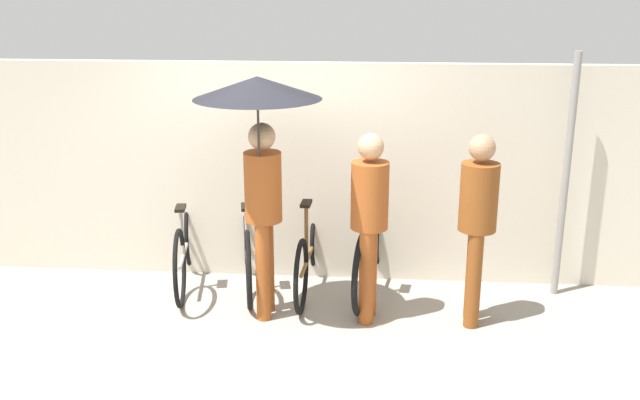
{
  "coord_description": "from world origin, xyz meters",
  "views": [
    {
      "loc": [
        0.92,
        -4.97,
        2.85
      ],
      "look_at": [
        0.44,
        1.05,
        1.0
      ],
      "focal_mm": 40.0,
      "sensor_mm": 36.0,
      "label": 1
    }
  ],
  "objects": [
    {
      "name": "parked_bicycle_1",
      "position": [
        -0.31,
        1.42,
        0.38
      ],
      "size": [
        0.52,
        1.7,
        0.98
      ],
      "rotation": [
        0.0,
        0.0,
        1.78
      ],
      "color": "black",
      "rests_on": "ground"
    },
    {
      "name": "parked_bicycle_3",
      "position": [
        0.91,
        1.43,
        0.4
      ],
      "size": [
        0.49,
        1.85,
        1.1
      ],
      "rotation": [
        0.0,
        0.0,
        1.41
      ],
      "color": "black",
      "rests_on": "ground"
    },
    {
      "name": "pedestrian_trailing",
      "position": [
        1.78,
        0.78,
        0.98
      ],
      "size": [
        0.32,
        0.32,
        1.67
      ],
      "rotation": [
        0.0,
        0.0,
        3.03
      ],
      "color": "brown",
      "rests_on": "ground"
    },
    {
      "name": "parked_bicycle_0",
      "position": [
        -0.91,
        1.4,
        0.38
      ],
      "size": [
        0.46,
        1.7,
        1.09
      ],
      "rotation": [
        0.0,
        0.0,
        1.73
      ],
      "color": "black",
      "rests_on": "ground"
    },
    {
      "name": "parked_bicycle_2",
      "position": [
        0.3,
        1.39,
        0.37
      ],
      "size": [
        0.44,
        1.74,
        1.06
      ],
      "rotation": [
        0.0,
        0.0,
        1.53
      ],
      "color": "black",
      "rests_on": "ground"
    },
    {
      "name": "pedestrian_center",
      "position": [
        0.88,
        0.77,
        0.97
      ],
      "size": [
        0.32,
        0.32,
        1.67
      ],
      "rotation": [
        0.0,
        0.0,
        3.0
      ],
      "color": "#9E4C1E",
      "rests_on": "ground"
    },
    {
      "name": "pedestrian_leading",
      "position": [
        -0.03,
        0.69,
        1.69
      ],
      "size": [
        1.04,
        1.04,
        2.14
      ],
      "rotation": [
        0.0,
        0.0,
        3.12
      ],
      "color": "#9E4C1E",
      "rests_on": "ground"
    },
    {
      "name": "awning_pole",
      "position": [
        2.65,
        1.45,
        1.14
      ],
      "size": [
        0.07,
        0.07,
        2.28
      ],
      "color": "gray",
      "rests_on": "ground"
    },
    {
      "name": "back_wall",
      "position": [
        0.0,
        1.72,
        1.07
      ],
      "size": [
        10.7,
        0.12,
        2.14
      ],
      "color": "beige",
      "rests_on": "ground"
    },
    {
      "name": "ground_plane",
      "position": [
        0.0,
        0.0,
        0.0
      ],
      "size": [
        30.0,
        30.0,
        0.0
      ],
      "primitive_type": "plane",
      "color": "gray"
    }
  ]
}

